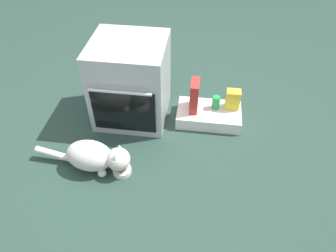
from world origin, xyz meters
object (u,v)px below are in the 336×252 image
at_px(snack_bag, 233,100).
at_px(pantry_cabinet, 209,115).
at_px(food_bowl, 122,170).
at_px(cat, 95,156).
at_px(cereal_box, 194,96).
at_px(soda_can, 216,102).
at_px(oven, 131,81).

bearing_deg(snack_bag, pantry_cabinet, -162.54).
distance_m(pantry_cabinet, food_bowl, 0.93).
relative_size(food_bowl, cat, 0.18).
relative_size(pantry_cabinet, cereal_box, 1.98).
distance_m(pantry_cabinet, soda_can, 0.13).
bearing_deg(cat, soda_can, 44.04).
bearing_deg(soda_can, cereal_box, -170.01).
distance_m(soda_can, snack_bag, 0.15).
xyz_separation_m(oven, pantry_cabinet, (0.68, 0.00, -0.30)).
xyz_separation_m(pantry_cabinet, snack_bag, (0.19, 0.06, 0.15)).
xyz_separation_m(cat, snack_bag, (1.01, 0.73, 0.07)).
relative_size(oven, cereal_box, 2.54).
bearing_deg(oven, cat, -101.92).
bearing_deg(oven, soda_can, 3.24).
bearing_deg(food_bowl, snack_bag, 42.38).
distance_m(oven, pantry_cabinet, 0.74).
bearing_deg(oven, food_bowl, -85.21).
height_order(pantry_cabinet, cat, cat).
height_order(food_bowl, soda_can, soda_can).
bearing_deg(snack_bag, food_bowl, -137.62).
bearing_deg(cereal_box, snack_bag, 9.32).
height_order(cereal_box, soda_can, cereal_box).
xyz_separation_m(pantry_cabinet, cereal_box, (-0.14, 0.01, 0.20)).
xyz_separation_m(oven, cereal_box, (0.54, 0.01, -0.10)).
height_order(cat, snack_bag, snack_bag).
relative_size(pantry_cabinet, food_bowl, 3.91).
bearing_deg(cereal_box, food_bowl, -125.11).
bearing_deg(snack_bag, oven, -175.91).
distance_m(oven, snack_bag, 0.89).
height_order(pantry_cabinet, food_bowl, pantry_cabinet).
height_order(oven, soda_can, oven).
bearing_deg(cereal_box, cat, -135.42).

